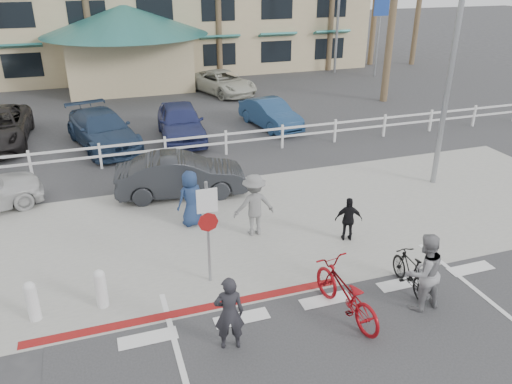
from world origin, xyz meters
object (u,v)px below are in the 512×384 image
object	(u,v)px
sign_post	(208,228)
bike_black	(410,272)
car_white_sedan	(181,175)
bike_red	(346,293)

from	to	relation	value
sign_post	bike_black	bearing A→B (deg)	-22.44
sign_post	car_white_sedan	world-z (taller)	sign_post
bike_black	car_white_sedan	size ratio (longest dim) A/B	0.37
sign_post	bike_black	distance (m)	4.79
sign_post	bike_red	size ratio (longest dim) A/B	1.31
bike_red	bike_black	world-z (taller)	bike_red
bike_red	car_white_sedan	bearing A→B (deg)	-81.80
sign_post	bike_red	distance (m)	3.39
bike_red	car_white_sedan	size ratio (longest dim) A/B	0.53
bike_black	car_white_sedan	distance (m)	7.99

